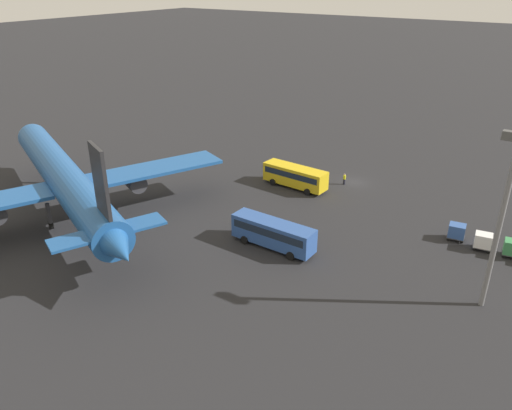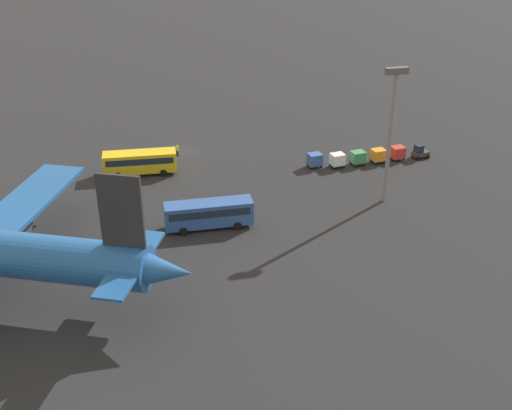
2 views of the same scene
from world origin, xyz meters
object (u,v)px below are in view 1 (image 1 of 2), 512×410
at_px(cargo_cart_white, 483,241).
at_px(cargo_cart_blue, 457,231).
at_px(shuttle_bus_near, 295,175).
at_px(worker_person, 344,179).
at_px(airplane, 65,180).
at_px(shuttle_bus_far, 273,232).

bearing_deg(cargo_cart_white, cargo_cart_blue, -12.90).
bearing_deg(shuttle_bus_near, worker_person, -134.40).
distance_m(airplane, shuttle_bus_far, 27.76).
distance_m(shuttle_bus_far, worker_person, 22.58).
distance_m(cargo_cart_white, cargo_cart_blue, 3.26).
relative_size(airplane, shuttle_bus_far, 4.36).
bearing_deg(shuttle_bus_far, cargo_cart_white, -146.15).
relative_size(shuttle_bus_near, cargo_cart_white, 4.61).
height_order(shuttle_bus_near, cargo_cart_blue, shuttle_bus_near).
height_order(shuttle_bus_near, worker_person, shuttle_bus_near).
relative_size(airplane, cargo_cart_blue, 20.64).
distance_m(airplane, worker_person, 40.22).
bearing_deg(shuttle_bus_near, cargo_cart_blue, 175.94).
distance_m(shuttle_bus_near, cargo_cart_blue, 24.84).
bearing_deg(shuttle_bus_far, shuttle_bus_near, -66.73).
height_order(shuttle_bus_near, cargo_cart_white, shuttle_bus_near).
bearing_deg(worker_person, shuttle_bus_near, 42.03).
relative_size(worker_person, cargo_cart_blue, 0.78).
distance_m(airplane, shuttle_bus_near, 32.50).
distance_m(shuttle_bus_far, cargo_cart_blue, 22.52).
relative_size(worker_person, cargo_cart_white, 0.78).
xyz_separation_m(shuttle_bus_near, cargo_cart_blue, (-24.61, 3.29, -0.74)).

